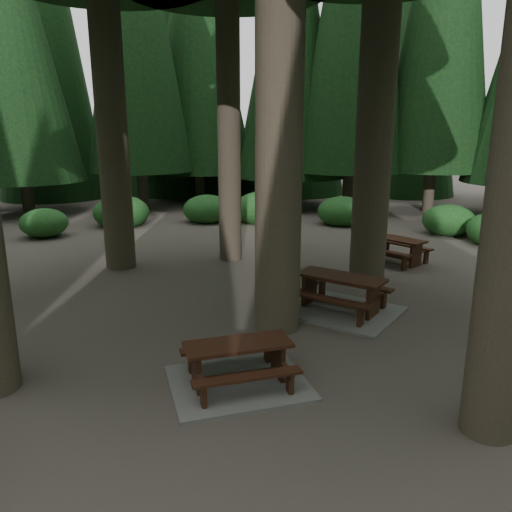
# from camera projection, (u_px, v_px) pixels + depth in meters

# --- Properties ---
(ground) EXTENTS (80.00, 80.00, 0.00)m
(ground) POSITION_uv_depth(u_px,v_px,m) (234.00, 328.00, 9.51)
(ground) COLOR #534A43
(ground) RESTS_ON ground
(picnic_table_a) EXTENTS (2.53, 2.41, 0.67)m
(picnic_table_a) POSITION_uv_depth(u_px,v_px,m) (238.00, 371.00, 7.34)
(picnic_table_a) COLOR gray
(picnic_table_a) RESTS_ON ground
(picnic_table_c) EXTENTS (2.82, 2.59, 0.77)m
(picnic_table_c) POSITION_uv_depth(u_px,v_px,m) (340.00, 300.00, 10.29)
(picnic_table_c) COLOR gray
(picnic_table_c) RESTS_ON ground
(picnic_table_d) EXTENTS (2.09, 2.02, 0.71)m
(picnic_table_d) POSITION_uv_depth(u_px,v_px,m) (396.00, 246.00, 14.07)
(picnic_table_d) COLOR #351E10
(picnic_table_d) RESTS_ON ground
(shrub_ring) EXTENTS (23.86, 24.64, 1.49)m
(shrub_ring) POSITION_uv_depth(u_px,v_px,m) (278.00, 298.00, 9.96)
(shrub_ring) COLOR #1B5020
(shrub_ring) RESTS_ON ground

